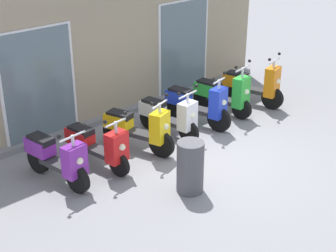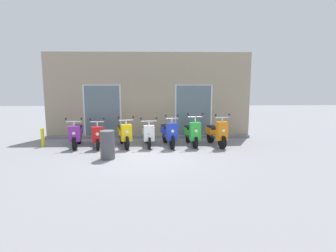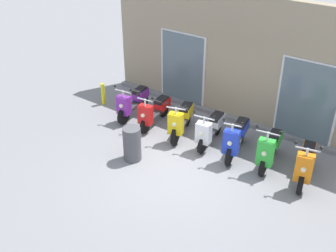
{
  "view_description": "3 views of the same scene",
  "coord_description": "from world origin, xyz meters",
  "px_view_note": "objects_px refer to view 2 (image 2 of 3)",
  "views": [
    {
      "loc": [
        -6.4,
        -5.51,
        4.57
      ],
      "look_at": [
        -0.52,
        0.84,
        0.58
      ],
      "focal_mm": 54.46,
      "sensor_mm": 36.0,
      "label": 1
    },
    {
      "loc": [
        0.47,
        -9.1,
        2.4
      ],
      "look_at": [
        0.79,
        1.02,
        0.82
      ],
      "focal_mm": 30.13,
      "sensor_mm": 36.0,
      "label": 2
    },
    {
      "loc": [
        4.68,
        -6.83,
        6.0
      ],
      "look_at": [
        -0.72,
        0.54,
        0.68
      ],
      "focal_mm": 44.03,
      "sensor_mm": 36.0,
      "label": 3
    }
  ],
  "objects_px": {
    "scooter_yellow": "(124,134)",
    "scooter_red": "(99,135)",
    "scooter_orange": "(217,133)",
    "scooter_green": "(192,133)",
    "scooter_blue": "(169,133)",
    "curb_bollard": "(43,137)",
    "scooter_white": "(148,134)",
    "trash_bin": "(107,145)",
    "scooter_purple": "(77,135)"
  },
  "relations": [
    {
      "from": "scooter_red",
      "to": "scooter_white",
      "type": "xyz_separation_m",
      "value": [
        1.83,
        0.07,
        0.02
      ]
    },
    {
      "from": "scooter_green",
      "to": "scooter_purple",
      "type": "bearing_deg",
      "value": -179.13
    },
    {
      "from": "scooter_red",
      "to": "curb_bollard",
      "type": "height_order",
      "value": "scooter_red"
    },
    {
      "from": "scooter_red",
      "to": "scooter_white",
      "type": "distance_m",
      "value": 1.83
    },
    {
      "from": "scooter_purple",
      "to": "scooter_yellow",
      "type": "bearing_deg",
      "value": -1.14
    },
    {
      "from": "scooter_yellow",
      "to": "scooter_purple",
      "type": "bearing_deg",
      "value": 178.86
    },
    {
      "from": "scooter_white",
      "to": "curb_bollard",
      "type": "bearing_deg",
      "value": -179.97
    },
    {
      "from": "curb_bollard",
      "to": "scooter_red",
      "type": "bearing_deg",
      "value": -1.88
    },
    {
      "from": "scooter_purple",
      "to": "scooter_orange",
      "type": "relative_size",
      "value": 0.98
    },
    {
      "from": "scooter_red",
      "to": "scooter_green",
      "type": "bearing_deg",
      "value": 1.41
    },
    {
      "from": "scooter_yellow",
      "to": "scooter_red",
      "type": "bearing_deg",
      "value": 179.06
    },
    {
      "from": "scooter_yellow",
      "to": "curb_bollard",
      "type": "bearing_deg",
      "value": 178.41
    },
    {
      "from": "scooter_red",
      "to": "scooter_purple",
      "type": "bearing_deg",
      "value": 178.63
    },
    {
      "from": "scooter_blue",
      "to": "trash_bin",
      "type": "height_order",
      "value": "scooter_blue"
    },
    {
      "from": "scooter_yellow",
      "to": "scooter_green",
      "type": "bearing_deg",
      "value": 2.27
    },
    {
      "from": "scooter_red",
      "to": "scooter_green",
      "type": "xyz_separation_m",
      "value": [
        3.5,
        0.09,
        0.03
      ]
    },
    {
      "from": "scooter_yellow",
      "to": "scooter_white",
      "type": "height_order",
      "value": "scooter_yellow"
    },
    {
      "from": "scooter_yellow",
      "to": "scooter_orange",
      "type": "height_order",
      "value": "scooter_orange"
    },
    {
      "from": "scooter_white",
      "to": "scooter_blue",
      "type": "bearing_deg",
      "value": -3.18
    },
    {
      "from": "scooter_white",
      "to": "scooter_green",
      "type": "xyz_separation_m",
      "value": [
        1.68,
        0.01,
        0.01
      ]
    },
    {
      "from": "scooter_white",
      "to": "curb_bollard",
      "type": "relative_size",
      "value": 2.14
    },
    {
      "from": "scooter_red",
      "to": "curb_bollard",
      "type": "distance_m",
      "value": 2.11
    },
    {
      "from": "scooter_red",
      "to": "scooter_blue",
      "type": "xyz_separation_m",
      "value": [
        2.61,
        0.03,
        0.05
      ]
    },
    {
      "from": "scooter_blue",
      "to": "scooter_red",
      "type": "bearing_deg",
      "value": -179.4
    },
    {
      "from": "scooter_green",
      "to": "trash_bin",
      "type": "distance_m",
      "value": 3.39
    },
    {
      "from": "scooter_red",
      "to": "scooter_white",
      "type": "bearing_deg",
      "value": 2.23
    },
    {
      "from": "scooter_purple",
      "to": "scooter_orange",
      "type": "bearing_deg",
      "value": -0.31
    },
    {
      "from": "scooter_purple",
      "to": "scooter_white",
      "type": "distance_m",
      "value": 2.65
    },
    {
      "from": "scooter_blue",
      "to": "trash_bin",
      "type": "bearing_deg",
      "value": -138.54
    },
    {
      "from": "scooter_purple",
      "to": "scooter_orange",
      "type": "xyz_separation_m",
      "value": [
        5.26,
        -0.03,
        0.02
      ]
    },
    {
      "from": "scooter_purple",
      "to": "scooter_white",
      "type": "relative_size",
      "value": 1.03
    },
    {
      "from": "scooter_yellow",
      "to": "trash_bin",
      "type": "xyz_separation_m",
      "value": [
        -0.31,
        -1.71,
        -0.03
      ]
    },
    {
      "from": "scooter_yellow",
      "to": "scooter_blue",
      "type": "distance_m",
      "value": 1.67
    },
    {
      "from": "scooter_purple",
      "to": "scooter_blue",
      "type": "xyz_separation_m",
      "value": [
        3.44,
        0.01,
        0.04
      ]
    },
    {
      "from": "scooter_green",
      "to": "scooter_blue",
      "type": "bearing_deg",
      "value": -176.24
    },
    {
      "from": "scooter_white",
      "to": "scooter_yellow",
      "type": "bearing_deg",
      "value": -174.37
    },
    {
      "from": "scooter_white",
      "to": "scooter_green",
      "type": "distance_m",
      "value": 1.68
    },
    {
      "from": "scooter_purple",
      "to": "scooter_green",
      "type": "height_order",
      "value": "scooter_green"
    },
    {
      "from": "scooter_green",
      "to": "trash_bin",
      "type": "bearing_deg",
      "value": -147.79
    },
    {
      "from": "scooter_yellow",
      "to": "curb_bollard",
      "type": "relative_size",
      "value": 2.22
    },
    {
      "from": "curb_bollard",
      "to": "scooter_purple",
      "type": "bearing_deg",
      "value": -2.21
    },
    {
      "from": "scooter_red",
      "to": "scooter_white",
      "type": "relative_size",
      "value": 1.03
    },
    {
      "from": "scooter_orange",
      "to": "curb_bollard",
      "type": "bearing_deg",
      "value": 179.32
    },
    {
      "from": "scooter_purple",
      "to": "curb_bollard",
      "type": "height_order",
      "value": "scooter_purple"
    },
    {
      "from": "scooter_white",
      "to": "scooter_red",
      "type": "bearing_deg",
      "value": -177.77
    },
    {
      "from": "scooter_orange",
      "to": "curb_bollard",
      "type": "xyz_separation_m",
      "value": [
        -6.54,
        0.08,
        -0.13
      ]
    },
    {
      "from": "trash_bin",
      "to": "scooter_green",
      "type": "bearing_deg",
      "value": 32.21
    },
    {
      "from": "scooter_yellow",
      "to": "scooter_green",
      "type": "xyz_separation_m",
      "value": [
        2.56,
        0.1,
        0.0
      ]
    },
    {
      "from": "scooter_purple",
      "to": "scooter_yellow",
      "type": "height_order",
      "value": "scooter_yellow"
    },
    {
      "from": "scooter_red",
      "to": "scooter_yellow",
      "type": "xyz_separation_m",
      "value": [
        0.95,
        -0.02,
        0.03
      ]
    }
  ]
}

